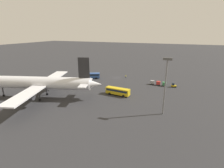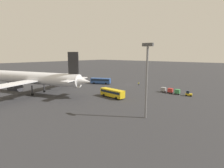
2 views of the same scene
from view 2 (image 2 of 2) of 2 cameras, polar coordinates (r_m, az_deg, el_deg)
name	(u,v)px [view 2 (image 2 of 2)]	position (r m, az deg, el deg)	size (l,w,h in m)	color
ground_plane	(129,85)	(94.48, 5.61, -0.23)	(600.00, 600.00, 0.00)	#2D2D30
airplane	(35,78)	(78.80, -23.92, 1.71)	(51.84, 45.20, 17.10)	silver
shuttle_bus_near	(101,80)	(96.57, -3.74, 1.17)	(11.09, 7.43, 3.20)	#2D5199
shuttle_bus_far	(112,93)	(66.36, 0.09, -2.80)	(10.87, 3.81, 3.15)	gold
baggage_tug	(188,94)	(75.02, 23.70, -2.90)	(2.60, 2.02, 2.10)	gold
worker_person	(139,84)	(92.94, 8.71, 0.08)	(0.38, 0.38, 1.74)	#1E1E2D
cargo_cart_green	(177,91)	(76.29, 20.55, -2.30)	(2.08, 1.78, 2.06)	#38383D
cargo_cart_red	(170,90)	(77.62, 18.50, -1.99)	(2.08, 1.78, 2.06)	#38383D
cargo_cart_grey	(164,89)	(78.88, 16.48, -1.70)	(2.08, 1.78, 2.06)	#38383D
light_pole	(147,74)	(44.28, 11.30, 3.35)	(2.80, 0.70, 18.98)	slate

